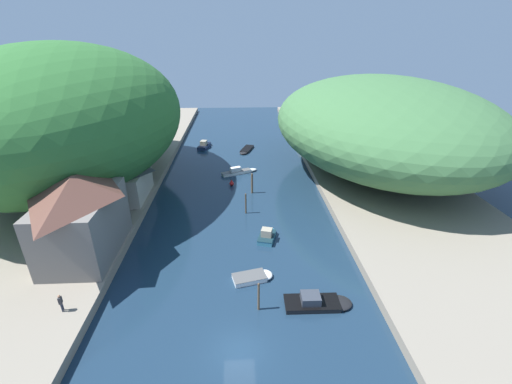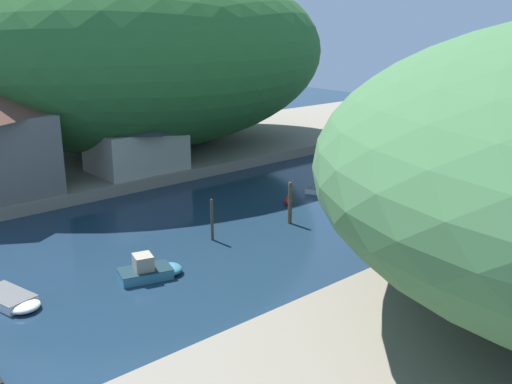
# 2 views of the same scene
# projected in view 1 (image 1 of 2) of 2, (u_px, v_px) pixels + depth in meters

# --- Properties ---
(water_surface) EXTENTS (130.00, 130.00, 0.00)m
(water_surface) POSITION_uv_depth(u_px,v_px,m) (238.00, 190.00, 53.52)
(water_surface) COLOR #192D42
(water_surface) RESTS_ON ground
(left_bank) EXTENTS (22.00, 120.00, 1.01)m
(left_bank) POSITION_uv_depth(u_px,v_px,m) (84.00, 190.00, 52.26)
(left_bank) COLOR gray
(left_bank) RESTS_ON ground
(right_bank) EXTENTS (22.00, 120.00, 1.01)m
(right_bank) POSITION_uv_depth(u_px,v_px,m) (386.00, 184.00, 54.35)
(right_bank) COLOR gray
(right_bank) RESTS_ON ground
(hillside_left) EXTENTS (32.06, 44.88, 20.44)m
(hillside_left) POSITION_uv_depth(u_px,v_px,m) (67.00, 117.00, 49.67)
(hillside_left) COLOR #2D662D
(hillside_left) RESTS_ON left_bank
(hillside_right) EXTENTS (35.19, 49.26, 14.93)m
(hillside_right) POSITION_uv_depth(u_px,v_px,m) (382.00, 122.00, 58.27)
(hillside_right) COLOR #3D6B3D
(hillside_right) RESTS_ON right_bank
(waterfront_building) EXTENTS (6.78, 11.19, 8.78)m
(waterfront_building) POSITION_uv_depth(u_px,v_px,m) (81.00, 214.00, 34.78)
(waterfront_building) COLOR slate
(waterfront_building) RESTS_ON left_bank
(boathouse_shed) EXTENTS (6.77, 8.73, 5.65)m
(boathouse_shed) POSITION_uv_depth(u_px,v_px,m) (122.00, 178.00, 47.73)
(boathouse_shed) COLOR #B2A899
(boathouse_shed) RESTS_ON left_bank
(boat_red_skiff) EXTENTS (6.48, 3.71, 1.26)m
(boat_red_skiff) POSITION_uv_depth(u_px,v_px,m) (240.00, 171.00, 59.61)
(boat_red_skiff) COLOR white
(boat_red_skiff) RESTS_ON water_surface
(boat_small_dinghy) EXTENTS (3.42, 6.13, 0.42)m
(boat_small_dinghy) POSITION_uv_depth(u_px,v_px,m) (246.00, 150.00, 70.97)
(boat_small_dinghy) COLOR black
(boat_small_dinghy) RESTS_ON water_surface
(boat_cabin_cruiser) EXTENTS (4.31, 2.62, 0.53)m
(boat_cabin_cruiser) POSITION_uv_depth(u_px,v_px,m) (254.00, 277.00, 34.01)
(boat_cabin_cruiser) COLOR white
(boat_cabin_cruiser) RESTS_ON water_surface
(boat_white_cruiser) EXTENTS (2.85, 5.53, 1.61)m
(boat_white_cruiser) POSITION_uv_depth(u_px,v_px,m) (205.00, 145.00, 73.28)
(boat_white_cruiser) COLOR navy
(boat_white_cruiser) RESTS_ON water_surface
(boat_yellow_tender) EXTENTS (2.66, 4.09, 1.50)m
(boat_yellow_tender) POSITION_uv_depth(u_px,v_px,m) (267.00, 235.00, 40.75)
(boat_yellow_tender) COLOR teal
(boat_yellow_tender) RESTS_ON water_surface
(boat_mid_channel) EXTENTS (6.14, 2.24, 1.22)m
(boat_mid_channel) POSITION_uv_depth(u_px,v_px,m) (318.00, 302.00, 30.68)
(boat_mid_channel) COLOR black
(boat_mid_channel) RESTS_ON water_surface
(mooring_post_nearest) EXTENTS (0.20, 0.20, 2.93)m
(mooring_post_nearest) POSITION_uv_depth(u_px,v_px,m) (259.00, 296.00, 29.77)
(mooring_post_nearest) COLOR brown
(mooring_post_nearest) RESTS_ON water_surface
(mooring_post_fourth) EXTENTS (0.21, 0.21, 3.00)m
(mooring_post_fourth) POSITION_uv_depth(u_px,v_px,m) (246.00, 203.00, 45.95)
(mooring_post_fourth) COLOR #4C3D2D
(mooring_post_fourth) RESTS_ON water_surface
(mooring_post_farthest) EXTENTS (0.30, 0.30, 3.25)m
(mooring_post_farthest) POSITION_uv_depth(u_px,v_px,m) (252.00, 183.00, 51.77)
(mooring_post_farthest) COLOR brown
(mooring_post_farthest) RESTS_ON water_surface
(channel_buoy_near) EXTENTS (0.71, 0.71, 1.07)m
(channel_buoy_near) POSITION_uv_depth(u_px,v_px,m) (232.00, 183.00, 54.80)
(channel_buoy_near) COLOR red
(channel_buoy_near) RESTS_ON water_surface
(person_on_quay) EXTENTS (0.26, 0.40, 1.69)m
(person_on_quay) POSITION_uv_depth(u_px,v_px,m) (61.00, 302.00, 28.43)
(person_on_quay) COLOR #282D3D
(person_on_quay) RESTS_ON left_bank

